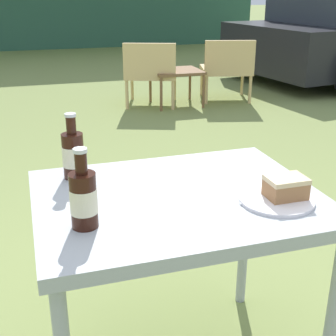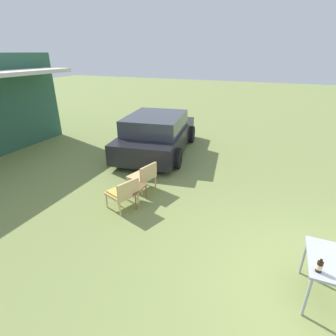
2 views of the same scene
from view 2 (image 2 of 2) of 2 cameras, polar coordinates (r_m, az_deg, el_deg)
ground_plane at (r=4.70m, az=30.70°, el=-23.28°), size 60.00×60.00×0.00m
parked_car at (r=9.03m, az=-2.40°, el=7.44°), size 4.36×2.60×1.32m
wicker_chair_cushioned at (r=5.83m, az=-9.71°, el=-5.12°), size 0.71×0.69×0.72m
wicker_chair_plain at (r=6.51m, az=-5.32°, el=-1.60°), size 0.68×0.66×0.72m
garden_side_table at (r=6.03m, az=-7.83°, el=-4.45°), size 0.54×0.50×0.40m
patio_table at (r=4.30m, az=32.49°, el=-17.46°), size 0.86×0.67×0.69m
cola_bottle_near at (r=3.94m, az=30.10°, el=-18.02°), size 0.07×0.07×0.22m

